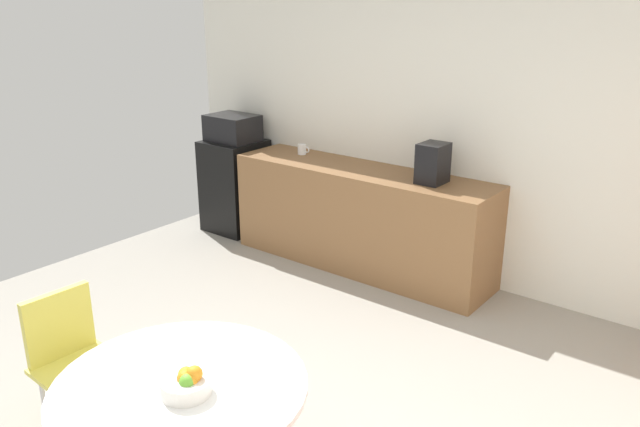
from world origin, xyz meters
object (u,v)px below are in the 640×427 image
chair_yellow (70,349)px  fruit_bowl (187,383)px  coffee_maker (433,163)px  round_table (182,410)px  mug_white (302,149)px  mini_fridge (235,185)px  microwave (233,128)px

chair_yellow → fruit_bowl: bearing=-4.0°
chair_yellow → coffee_maker: coffee_maker is taller
fruit_bowl → round_table: bearing=162.2°
mug_white → coffee_maker: bearing=-3.8°
fruit_bowl → chair_yellow: bearing=176.0°
coffee_maker → fruit_bowl: bearing=-81.2°
mini_fridge → fruit_bowl: size_ratio=4.35×
chair_yellow → round_table: bearing=-2.8°
chair_yellow → mug_white: (-0.82, 2.96, 0.43)m
coffee_maker → chair_yellow: bearing=-101.8°
fruit_bowl → mini_fridge: bearing=132.5°
microwave → coffee_maker: coffee_maker is taller
microwave → round_table: (2.61, -2.91, -0.46)m
round_table → coffee_maker: bearing=97.3°
microwave → mini_fridge: bearing=0.0°
fruit_bowl → coffee_maker: bearing=98.8°
fruit_bowl → mug_white: (-1.87, 3.03, 0.16)m
mini_fridge → coffee_maker: bearing=0.0°
microwave → mug_white: bearing=6.5°
mini_fridge → mug_white: mug_white is taller
mini_fridge → mug_white: 0.95m
chair_yellow → mini_fridge: bearing=119.8°
microwave → mug_white: size_ratio=3.72×
round_table → coffee_maker: (-0.37, 2.91, 0.46)m
fruit_bowl → mug_white: size_ratio=1.66×
fruit_bowl → coffee_maker: size_ratio=0.67×
mini_fridge → microwave: microwave is taller
mug_white → coffee_maker: (1.42, -0.09, 0.11)m
round_table → mug_white: size_ratio=8.59×
mug_white → chair_yellow: bearing=-74.5°
microwave → round_table: bearing=-48.1°
mini_fridge → microwave: (0.00, 0.00, 0.60)m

